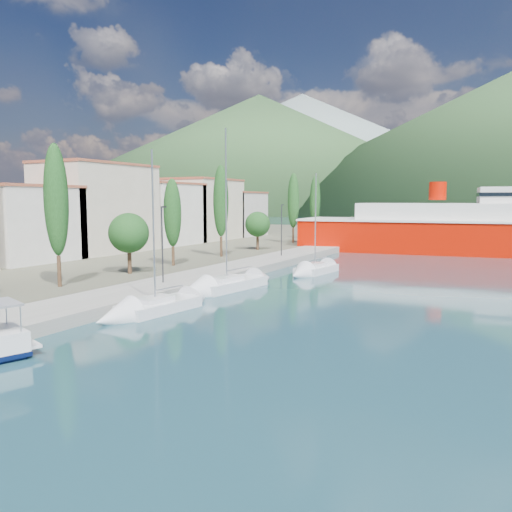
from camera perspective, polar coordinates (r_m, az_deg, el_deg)
The scene contains 10 objects.
ground at distance 137.24m, azimuth 21.19°, elevation 2.85°, with size 1400.00×1400.00×0.00m, color #1D414C.
quay at distance 49.42m, azimuth -2.72°, elevation -1.68°, with size 5.00×88.00×0.80m, color gray.
land_strip at distance 82.00m, azimuth -22.42°, elevation 1.00°, with size 70.00×148.00×0.70m, color #565644.
town_buildings at distance 71.49m, azimuth -14.29°, elevation 4.76°, with size 9.20×69.20×11.30m.
tree_row at distance 56.82m, azimuth -5.30°, elevation 4.99°, with size 3.61×64.63×10.90m.
lamp_posts at distance 40.36m, azimuth -10.39°, elevation 1.68°, with size 0.15×44.37×6.06m.
sailboat_near at distance 32.40m, azimuth -13.44°, elevation -6.27°, with size 3.33×8.20×11.45m.
sailboat_mid at distance 39.67m, azimuth -5.14°, elevation -3.78°, with size 3.97×10.02×14.03m.
sailboat_far at distance 49.36m, azimuth 5.94°, elevation -1.83°, with size 3.26×7.67×10.93m.
ferry at distance 75.89m, azimuth 25.54°, elevation 2.61°, with size 53.73×18.01×10.47m.
Camera 1 is at (15.92, -16.12, 7.27)m, focal length 35.00 mm.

